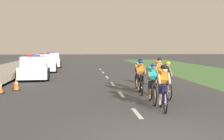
% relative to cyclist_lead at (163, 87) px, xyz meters
% --- Properties ---
extents(ground_plane, '(160.00, 160.00, 0.00)m').
position_rel_cyclist_lead_xyz_m(ground_plane, '(-0.94, -3.04, -0.79)').
color(ground_plane, '#424247').
extents(kerb_edge, '(0.16, 60.00, 0.13)m').
position_rel_cyclist_lead_xyz_m(kerb_edge, '(-6.92, 10.96, -0.72)').
color(kerb_edge, '#9E9E99').
rests_on(kerb_edge, ground).
extents(lane_markings_centre, '(0.14, 25.60, 0.01)m').
position_rel_cyclist_lead_xyz_m(lane_markings_centre, '(-0.94, 7.64, -0.78)').
color(lane_markings_centre, white).
rests_on(lane_markings_centre, ground).
extents(cyclist_lead, '(0.45, 1.72, 1.56)m').
position_rel_cyclist_lead_xyz_m(cyclist_lead, '(0.00, 0.00, 0.00)').
color(cyclist_lead, black).
rests_on(cyclist_lead, ground).
extents(cyclist_second, '(0.43, 1.72, 1.56)m').
position_rel_cyclist_lead_xyz_m(cyclist_second, '(-0.07, 1.28, 0.00)').
color(cyclist_second, black).
rests_on(cyclist_second, ground).
extents(cyclist_third, '(0.42, 1.72, 1.56)m').
position_rel_cyclist_lead_xyz_m(cyclist_third, '(0.71, 2.33, 0.00)').
color(cyclist_third, black).
rests_on(cyclist_third, ground).
extents(cyclist_fourth, '(0.44, 1.72, 1.56)m').
position_rel_cyclist_lead_xyz_m(cyclist_fourth, '(-0.08, 3.59, 0.00)').
color(cyclist_fourth, black).
rests_on(cyclist_fourth, ground).
extents(cyclist_fifth, '(0.43, 1.72, 1.56)m').
position_rel_cyclist_lead_xyz_m(cyclist_fifth, '(0.09, 4.95, 0.00)').
color(cyclist_fifth, black).
rests_on(cyclist_fifth, ground).
extents(cyclist_sixth, '(0.42, 1.72, 1.56)m').
position_rel_cyclist_lead_xyz_m(cyclist_sixth, '(1.35, 6.23, 0.00)').
color(cyclist_sixth, black).
rests_on(cyclist_sixth, ground).
extents(police_car_nearest, '(2.28, 4.54, 1.59)m').
position_rel_cyclist_lead_xyz_m(police_car_nearest, '(-5.79, 10.84, -0.11)').
color(police_car_nearest, white).
rests_on(police_car_nearest, ground).
extents(police_car_second, '(2.29, 4.54, 1.59)m').
position_rel_cyclist_lead_xyz_m(police_car_second, '(-5.79, 17.11, -0.11)').
color(police_car_second, silver).
rests_on(police_car_second, ground).
extents(police_car_third, '(2.21, 4.50, 1.59)m').
position_rel_cyclist_lead_xyz_m(police_car_third, '(-5.79, 22.84, -0.11)').
color(police_car_third, silver).
rests_on(police_car_third, ground).
extents(traffic_cone_near, '(0.36, 0.36, 0.64)m').
position_rel_cyclist_lead_xyz_m(traffic_cone_near, '(-6.37, 4.43, -0.48)').
color(traffic_cone_near, black).
rests_on(traffic_cone_near, ground).
extents(traffic_cone_mid, '(0.36, 0.36, 0.64)m').
position_rel_cyclist_lead_xyz_m(traffic_cone_mid, '(-5.84, 5.37, -0.48)').
color(traffic_cone_mid, black).
rests_on(traffic_cone_mid, ground).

